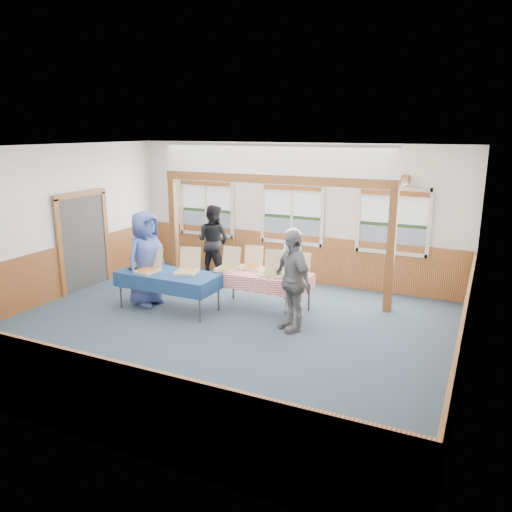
{
  "coord_description": "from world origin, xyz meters",
  "views": [
    {
      "loc": [
        4.15,
        -7.22,
        3.49
      ],
      "look_at": [
        0.24,
        1.0,
        1.17
      ],
      "focal_mm": 35.0,
      "sensor_mm": 36.0,
      "label": 1
    }
  ],
  "objects_px": {
    "woman_white": "(293,272)",
    "woman_black": "(213,241)",
    "man_blue": "(146,258)",
    "table_left": "(168,275)",
    "table_right": "(263,275)",
    "person_grey": "(292,281)"
  },
  "relations": [
    {
      "from": "woman_white",
      "to": "woman_black",
      "type": "distance_m",
      "value": 3.12
    },
    {
      "from": "man_blue",
      "to": "table_left",
      "type": "bearing_deg",
      "value": -89.08
    },
    {
      "from": "table_left",
      "to": "woman_white",
      "type": "bearing_deg",
      "value": 26.92
    },
    {
      "from": "table_right",
      "to": "man_blue",
      "type": "distance_m",
      "value": 2.4
    },
    {
      "from": "table_right",
      "to": "man_blue",
      "type": "xyz_separation_m",
      "value": [
        -2.28,
        -0.72,
        0.26
      ]
    },
    {
      "from": "woman_black",
      "to": "man_blue",
      "type": "distance_m",
      "value": 2.32
    },
    {
      "from": "woman_black",
      "to": "man_blue",
      "type": "xyz_separation_m",
      "value": [
        -0.22,
        -2.31,
        0.09
      ]
    },
    {
      "from": "woman_white",
      "to": "table_left",
      "type": "bearing_deg",
      "value": 39.15
    },
    {
      "from": "woman_black",
      "to": "person_grey",
      "type": "bearing_deg",
      "value": 144.64
    },
    {
      "from": "woman_black",
      "to": "woman_white",
      "type": "bearing_deg",
      "value": 151.97
    },
    {
      "from": "table_right",
      "to": "person_grey",
      "type": "relative_size",
      "value": 1.04
    },
    {
      "from": "table_right",
      "to": "woman_black",
      "type": "height_order",
      "value": "woman_black"
    },
    {
      "from": "table_left",
      "to": "woman_white",
      "type": "relative_size",
      "value": 1.24
    },
    {
      "from": "table_left",
      "to": "woman_black",
      "type": "relative_size",
      "value": 1.21
    },
    {
      "from": "table_left",
      "to": "table_right",
      "type": "distance_m",
      "value": 1.87
    },
    {
      "from": "person_grey",
      "to": "woman_white",
      "type": "bearing_deg",
      "value": 148.55
    },
    {
      "from": "table_left",
      "to": "table_right",
      "type": "bearing_deg",
      "value": 33.22
    },
    {
      "from": "table_right",
      "to": "woman_white",
      "type": "xyz_separation_m",
      "value": [
        0.62,
        -0.0,
        0.16
      ]
    },
    {
      "from": "woman_white",
      "to": "person_grey",
      "type": "bearing_deg",
      "value": 130.19
    },
    {
      "from": "man_blue",
      "to": "person_grey",
      "type": "height_order",
      "value": "man_blue"
    },
    {
      "from": "table_left",
      "to": "person_grey",
      "type": "height_order",
      "value": "person_grey"
    },
    {
      "from": "woman_white",
      "to": "woman_black",
      "type": "bearing_deg",
      "value": -10.53
    }
  ]
}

